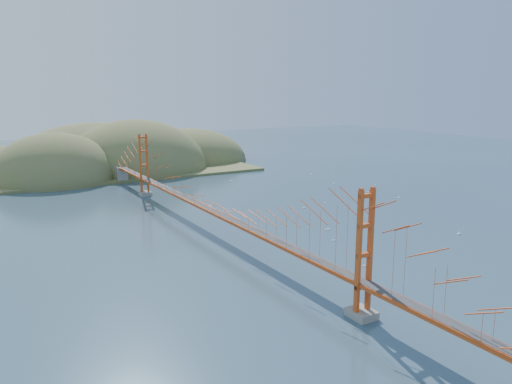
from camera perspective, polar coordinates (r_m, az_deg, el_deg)
ground at (r=69.82m, az=-4.85°, el=-4.80°), size 320.00×320.00×0.00m
bridge at (r=68.33m, az=-5.01°, el=0.88°), size 2.20×94.40×12.00m
far_headlands at (r=134.14m, az=-16.76°, el=2.70°), size 84.00×58.00×25.00m
sailboat_5 at (r=94.60m, az=13.23°, el=-0.60°), size 0.50×0.58×0.67m
sailboat_16 at (r=84.53m, az=5.50°, el=-1.79°), size 0.63×0.63×0.67m
sailboat_7 at (r=112.25m, az=-1.85°, el=1.60°), size 0.48×0.39×0.57m
sailboat_9 at (r=107.76m, az=13.48°, el=0.86°), size 0.55×0.55×0.57m
sailboat_0 at (r=58.64m, az=12.35°, el=-8.15°), size 0.48×0.49×0.55m
sailboat_1 at (r=72.27m, az=8.21°, el=-4.18°), size 0.68×0.68×0.74m
sailboat_17 at (r=122.48m, az=8.67°, el=2.32°), size 0.58×0.48×0.67m
sailboat_13 at (r=74.82m, az=22.15°, el=-4.39°), size 0.65×0.58×0.74m
sailboat_12 at (r=109.01m, az=-2.89°, el=1.29°), size 0.61×0.61×0.68m
sailboat_3 at (r=86.37m, az=-5.30°, el=-1.50°), size 0.56×0.52×0.63m
sailboat_11 at (r=95.78m, az=15.99°, el=-0.60°), size 0.61×0.61×0.67m
sailboat_8 at (r=117.74m, az=6.38°, el=2.01°), size 0.59×0.59×0.64m
sailboat_10 at (r=61.43m, az=12.62°, el=-7.22°), size 0.62×0.65×0.72m
sailboat_6 at (r=67.32m, az=8.82°, el=-5.41°), size 0.53×0.53×0.56m
sailboat_14 at (r=88.77m, az=7.89°, el=-1.20°), size 0.47×0.55×0.64m
sailboat_4 at (r=107.13m, az=8.88°, el=0.99°), size 0.67×0.67×0.70m
sailboat_extra_0 at (r=99.91m, az=12.68°, el=0.06°), size 0.62×0.62×0.66m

